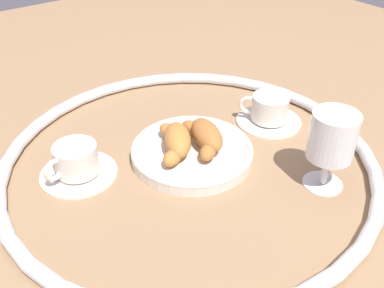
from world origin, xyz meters
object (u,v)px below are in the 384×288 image
object	(u,v)px
croissant_small	(176,140)
coffee_cup_far	(269,111)
juice_glass_left	(332,140)
pastry_plate	(192,151)
coffee_cup_near	(76,163)
croissant_large	(205,135)

from	to	relation	value
croissant_small	coffee_cup_far	xyz separation A→B (m)	(-0.01, -0.23, -0.02)
croissant_small	juice_glass_left	world-z (taller)	juice_glass_left
pastry_plate	coffee_cup_near	distance (m)	0.21
pastry_plate	juice_glass_left	bearing A→B (deg)	-146.44
croissant_large	croissant_small	size ratio (longest dim) A/B	1.07
coffee_cup_near	croissant_large	bearing A→B (deg)	-112.27
coffee_cup_near	coffee_cup_far	xyz separation A→B (m)	(-0.08, -0.40, 0.00)
pastry_plate	croissant_large	distance (m)	0.04
croissant_large	coffee_cup_far	distance (m)	0.18
coffee_cup_far	juice_glass_left	xyz separation A→B (m)	(-0.20, 0.07, 0.07)
croissant_small	juice_glass_left	distance (m)	0.27
coffee_cup_near	juice_glass_left	distance (m)	0.43
pastry_plate	croissant_small	distance (m)	0.04
pastry_plate	croissant_large	xyz separation A→B (m)	(-0.01, -0.02, 0.03)
croissant_small	juice_glass_left	size ratio (longest dim) A/B	0.87
coffee_cup_far	juice_glass_left	size ratio (longest dim) A/B	0.97
pastry_plate	coffee_cup_far	xyz separation A→B (m)	(0.00, -0.20, 0.01)
pastry_plate	croissant_small	bearing A→B (deg)	69.29
croissant_small	coffee_cup_near	size ratio (longest dim) A/B	0.89
croissant_large	coffee_cup_near	xyz separation A→B (m)	(0.09, 0.22, -0.02)
croissant_large	pastry_plate	bearing A→B (deg)	70.14
coffee_cup_far	croissant_small	bearing A→B (deg)	87.95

